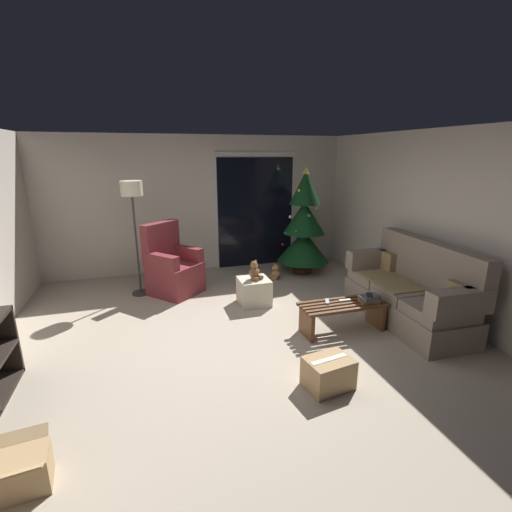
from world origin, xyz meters
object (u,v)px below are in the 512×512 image
Objects in this scene: ottoman at (254,291)px; cardboard_box_taped_mid_floor at (328,373)px; coffee_table at (343,312)px; christmas_tree at (304,227)px; armchair at (173,269)px; teddy_bear_honey_by_tree at (275,273)px; teddy_bear_chestnut at (255,271)px; cardboard_box_open_near_shelf at (18,473)px; remote_silver at (327,302)px; floor_lamp at (132,200)px; cell_phone at (370,295)px; remote_white at (345,300)px; book_stack at (369,299)px; couch at (410,292)px.

cardboard_box_taped_mid_floor is at bearing -87.11° from ottoman.
ottoman is 0.91× the size of cardboard_box_taped_mid_floor.
christmas_tree is (0.49, 2.32, 0.61)m from coffee_table.
armchair is 3.96× the size of teddy_bear_honey_by_tree.
teddy_bear_chestnut is 0.60× the size of cardboard_box_open_near_shelf.
ottoman is (-0.82, 1.15, -0.06)m from coffee_table.
remote_silver is 2.57m from armchair.
christmas_tree is at bearing 78.06° from coffee_table.
coffee_table is 0.62× the size of floor_lamp.
armchair is at bearing 112.39° from cardboard_box_taped_mid_floor.
remote_white is at bearing 179.94° from cell_phone.
teddy_bear_chestnut reaches higher than cardboard_box_taped_mid_floor.
book_stack is 2.23m from teddy_bear_honey_by_tree.
cell_phone is 3.79m from cardboard_box_open_near_shelf.
remote_white is 2.36m from christmas_tree.
cardboard_box_open_near_shelf is at bearing -131.48° from teddy_bear_honey_by_tree.
christmas_tree is at bearing 102.98° from couch.
christmas_tree is 1.72× the size of armchair.
cell_phone is at bearing -77.86° from teddy_bear_honey_by_tree.
christmas_tree is (0.44, 2.27, 0.47)m from remote_white.
teddy_bear_honey_by_tree is at bearing -159.88° from christmas_tree.
ottoman is at bearing -138.18° from christmas_tree.
book_stack is 0.97× the size of teddy_bear_honey_by_tree.
cell_phone is 0.08× the size of floor_lamp.
ottoman reaches higher than teddy_bear_honey_by_tree.
teddy_bear_chestnut is at bearing 92.74° from cardboard_box_taped_mid_floor.
floor_lamp is at bearing -179.49° from teddy_bear_honey_by_tree.
christmas_tree reaches higher than remote_silver.
christmas_tree is at bearing 20.12° from teddy_bear_honey_by_tree.
ottoman is (-1.14, 1.22, -0.28)m from cell_phone.
ottoman is 1.54× the size of teddy_bear_chestnut.
christmas_tree is at bearing 4.95° from floor_lamp.
couch is 1.10× the size of floor_lamp.
christmas_tree reaches higher than armchair.
couch is 1.74× the size of armchair.
cardboard_box_open_near_shelf is (-2.40, -2.53, -0.06)m from ottoman.
coffee_table is at bearing -54.49° from ottoman.
book_stack is 0.63× the size of ottoman.
remote_white is 0.30m from book_stack.
armchair is 1.40m from teddy_bear_chestnut.
christmas_tree reaches higher than cardboard_box_taped_mid_floor.
remote_white is 0.33× the size of cardboard_box_open_near_shelf.
cardboard_box_taped_mid_floor is at bearing -125.94° from coffee_table.
coffee_table is 0.37m from book_stack.
teddy_bear_chestnut is 1.00× the size of teddy_bear_honey_by_tree.
cardboard_box_open_near_shelf is at bearing -63.79° from remote_white.
ottoman is 0.32m from teddy_bear_chestnut.
teddy_bear_chestnut is (-1.13, 1.21, 0.03)m from cell_phone.
floor_lamp is (-3.46, 2.04, 1.11)m from couch.
remote_white reaches higher than cardboard_box_taped_mid_floor.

